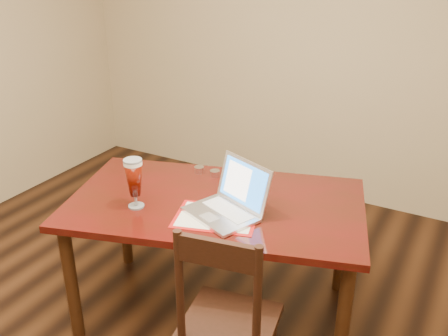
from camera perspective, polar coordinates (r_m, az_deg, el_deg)
The scene contains 3 objects.
room_shell at distance 1.88m, azimuth -13.51°, elevation 15.54°, with size 4.51×5.01×2.71m.
dining_table at distance 2.76m, azimuth -1.16°, elevation -5.28°, with size 1.78×1.32×1.02m.
dining_chair at distance 2.36m, azimuth 0.36°, elevation -17.29°, with size 0.48×0.46×0.99m.
Camera 1 is at (1.24, -1.38, 2.03)m, focal length 40.00 mm.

